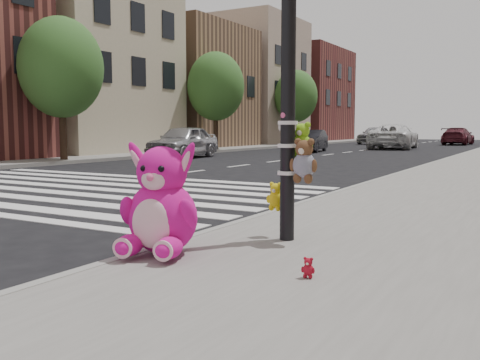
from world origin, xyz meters
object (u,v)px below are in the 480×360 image
Objects in this scene: red_teddy at (308,268)px; car_silver_far at (183,142)px; signal_pole at (292,95)px; pink_bunny at (161,208)px; car_white_near at (394,137)px; car_dark_far at (310,141)px.

car_silver_far is at bearing 122.16° from red_teddy.
signal_pole reaches higher than red_teddy.
red_teddy is (1.59, -0.07, -0.37)m from pink_bunny.
signal_pole reaches higher than car_silver_far.
signal_pole is 0.92× the size of car_silver_far.
signal_pole is 2.14m from red_teddy.
red_teddy is at bearing -16.22° from pink_bunny.
red_teddy is at bearing 97.10° from car_white_near.
pink_bunny is at bearing 94.26° from car_white_near.
signal_pole is 3.53× the size of pink_bunny.
car_white_near is at bearing 62.60° from car_silver_far.
car_dark_far is 7.29m from car_white_near.
pink_bunny is 1.64m from red_teddy.
car_dark_far is (-9.90, 23.99, 0.39)m from red_teddy.
red_teddy is 0.05× the size of car_dark_far.
signal_pole reaches higher than pink_bunny.
pink_bunny is (-0.83, -1.25, -1.14)m from signal_pole.
red_teddy is 0.03× the size of car_white_near.
car_white_near is (5.64, 15.10, 0.04)m from car_silver_far.
car_white_near is at bearing 86.01° from pink_bunny.
pink_bunny is at bearing -123.69° from signal_pole.
pink_bunny is at bearing -61.59° from car_silver_far.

